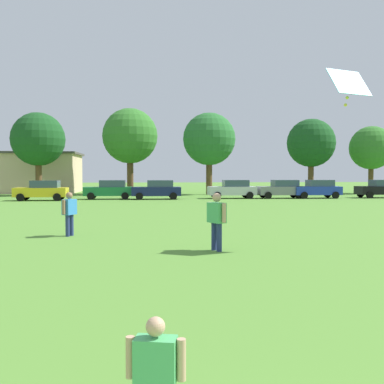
{
  "coord_description": "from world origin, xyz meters",
  "views": [
    {
      "loc": [
        -0.68,
        -0.77,
        2.32
      ],
      "look_at": [
        0.44,
        9.8,
        1.88
      ],
      "focal_mm": 42.57,
      "sensor_mm": 36.0,
      "label": 1
    }
  ],
  "objects_px": {
    "parked_car_yellow_0": "(42,190)",
    "parked_car_black_6": "(381,189)",
    "parked_car_blue_5": "(317,189)",
    "tree_far_left": "(38,139)",
    "adult_bystander": "(217,217)",
    "parked_car_navy_2": "(157,189)",
    "child_kite_flyer": "(156,368)",
    "parked_car_green_1": "(110,189)",
    "parked_car_gray_4": "(282,189)",
    "parked_car_silver_3": "(233,189)",
    "tree_center_left": "(209,139)",
    "tree_left": "(130,136)",
    "tree_right": "(371,148)",
    "kite": "(349,84)",
    "tree_center_right": "(311,143)",
    "bystander_midfield": "(69,210)"
  },
  "relations": [
    {
      "from": "parked_car_gray_4",
      "to": "tree_far_left",
      "type": "bearing_deg",
      "value": -17.71
    },
    {
      "from": "kite",
      "to": "parked_car_green_1",
      "type": "xyz_separation_m",
      "value": [
        -9.23,
        27.32,
        -4.18
      ]
    },
    {
      "from": "child_kite_flyer",
      "to": "parked_car_black_6",
      "type": "xyz_separation_m",
      "value": [
        21.93,
        36.47,
        0.2
      ]
    },
    {
      "from": "tree_left",
      "to": "parked_car_navy_2",
      "type": "bearing_deg",
      "value": -75.09
    },
    {
      "from": "adult_bystander",
      "to": "parked_car_silver_3",
      "type": "height_order",
      "value": "adult_bystander"
    },
    {
      "from": "parked_car_gray_4",
      "to": "parked_car_green_1",
      "type": "bearing_deg",
      "value": -0.84
    },
    {
      "from": "child_kite_flyer",
      "to": "parked_car_gray_4",
      "type": "distance_m",
      "value": 38.7
    },
    {
      "from": "parked_car_black_6",
      "to": "adult_bystander",
      "type": "bearing_deg",
      "value": 53.64
    },
    {
      "from": "parked_car_navy_2",
      "to": "parked_car_blue_5",
      "type": "xyz_separation_m",
      "value": [
        14.66,
        0.04,
        0.0
      ]
    },
    {
      "from": "parked_car_blue_5",
      "to": "tree_right",
      "type": "bearing_deg",
      "value": -137.87
    },
    {
      "from": "parked_car_yellow_0",
      "to": "tree_center_left",
      "type": "relative_size",
      "value": 0.49
    },
    {
      "from": "adult_bystander",
      "to": "parked_car_silver_3",
      "type": "xyz_separation_m",
      "value": [
        5.9,
        27.4,
        -0.17
      ]
    },
    {
      "from": "kite",
      "to": "adult_bystander",
      "type": "bearing_deg",
      "value": -179.03
    },
    {
      "from": "parked_car_gray_4",
      "to": "tree_right",
      "type": "xyz_separation_m",
      "value": [
        13.0,
        8.6,
        4.27
      ]
    },
    {
      "from": "adult_bystander",
      "to": "tree_far_left",
      "type": "bearing_deg",
      "value": 171.49
    },
    {
      "from": "parked_car_black_6",
      "to": "tree_center_left",
      "type": "bearing_deg",
      "value": -28.31
    },
    {
      "from": "kite",
      "to": "tree_far_left",
      "type": "xyz_separation_m",
      "value": [
        -16.93,
        34.52,
        0.69
      ]
    },
    {
      "from": "tree_right",
      "to": "tree_left",
      "type": "bearing_deg",
      "value": 177.74
    },
    {
      "from": "parked_car_navy_2",
      "to": "tree_far_left",
      "type": "relative_size",
      "value": 0.51
    },
    {
      "from": "parked_car_black_6",
      "to": "tree_far_left",
      "type": "bearing_deg",
      "value": -13.07
    },
    {
      "from": "child_kite_flyer",
      "to": "parked_car_blue_5",
      "type": "relative_size",
      "value": 0.26
    },
    {
      "from": "child_kite_flyer",
      "to": "parked_car_navy_2",
      "type": "height_order",
      "value": "parked_car_navy_2"
    },
    {
      "from": "parked_car_navy_2",
      "to": "parked_car_silver_3",
      "type": "distance_m",
      "value": 6.91
    },
    {
      "from": "kite",
      "to": "parked_car_navy_2",
      "type": "distance_m",
      "value": 27.62
    },
    {
      "from": "parked_car_blue_5",
      "to": "tree_far_left",
      "type": "bearing_deg",
      "value": -16.1
    },
    {
      "from": "kite",
      "to": "tree_center_left",
      "type": "bearing_deg",
      "value": 88.76
    },
    {
      "from": "parked_car_yellow_0",
      "to": "parked_car_black_6",
      "type": "distance_m",
      "value": 30.55
    },
    {
      "from": "child_kite_flyer",
      "to": "tree_left",
      "type": "xyz_separation_m",
      "value": [
        -1.58,
        46.31,
        5.66
      ]
    },
    {
      "from": "tree_far_left",
      "to": "parked_car_blue_5",
      "type": "bearing_deg",
      "value": -16.1
    },
    {
      "from": "adult_bystander",
      "to": "parked_car_black_6",
      "type": "bearing_deg",
      "value": 114.74
    },
    {
      "from": "parked_car_navy_2",
      "to": "adult_bystander",
      "type": "bearing_deg",
      "value": 92.1
    },
    {
      "from": "parked_car_black_6",
      "to": "tree_right",
      "type": "relative_size",
      "value": 0.57
    },
    {
      "from": "adult_bystander",
      "to": "parked_car_silver_3",
      "type": "relative_size",
      "value": 0.4
    },
    {
      "from": "kite",
      "to": "parked_car_blue_5",
      "type": "height_order",
      "value": "kite"
    },
    {
      "from": "parked_car_yellow_0",
      "to": "parked_car_navy_2",
      "type": "height_order",
      "value": "same"
    },
    {
      "from": "tree_left",
      "to": "parked_car_silver_3",
      "type": "bearing_deg",
      "value": -44.68
    },
    {
      "from": "parked_car_green_1",
      "to": "parked_car_gray_4",
      "type": "height_order",
      "value": "same"
    },
    {
      "from": "bystander_midfield",
      "to": "kite",
      "type": "relative_size",
      "value": 1.11
    },
    {
      "from": "tree_far_left",
      "to": "parked_car_silver_3",
      "type": "bearing_deg",
      "value": -20.97
    },
    {
      "from": "parked_car_green_1",
      "to": "parked_car_gray_4",
      "type": "bearing_deg",
      "value": 179.16
    },
    {
      "from": "parked_car_green_1",
      "to": "tree_far_left",
      "type": "relative_size",
      "value": 0.51
    },
    {
      "from": "bystander_midfield",
      "to": "parked_car_silver_3",
      "type": "relative_size",
      "value": 0.38
    },
    {
      "from": "parked_car_green_1",
      "to": "parked_car_blue_5",
      "type": "xyz_separation_m",
      "value": [
        18.83,
        -0.45,
        0.0
      ]
    },
    {
      "from": "parked_car_green_1",
      "to": "parked_car_silver_3",
      "type": "bearing_deg",
      "value": -179.89
    },
    {
      "from": "parked_car_blue_5",
      "to": "tree_center_right",
      "type": "height_order",
      "value": "tree_center_right"
    },
    {
      "from": "kite",
      "to": "tree_far_left",
      "type": "bearing_deg",
      "value": 116.13
    },
    {
      "from": "tree_left",
      "to": "tree_right",
      "type": "relative_size",
      "value": 1.23
    },
    {
      "from": "tree_right",
      "to": "parked_car_yellow_0",
      "type": "bearing_deg",
      "value": -164.0
    },
    {
      "from": "adult_bystander",
      "to": "parked_car_navy_2",
      "type": "bearing_deg",
      "value": 153.21
    },
    {
      "from": "child_kite_flyer",
      "to": "parked_car_green_1",
      "type": "xyz_separation_m",
      "value": [
        -3.1,
        36.86,
        0.2
      ]
    }
  ]
}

